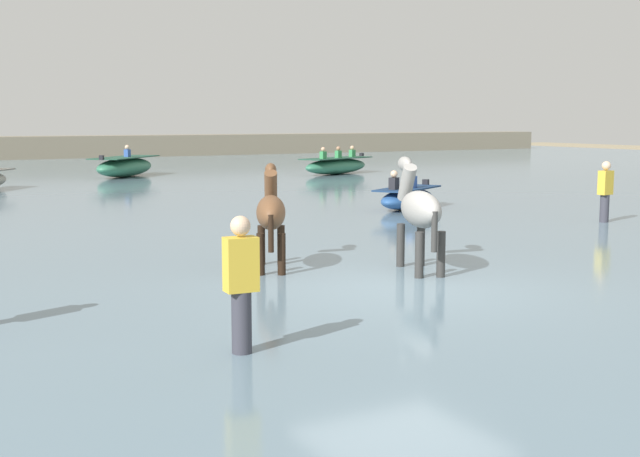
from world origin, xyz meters
TOP-DOWN VIEW (x-y plane):
  - ground_plane at (0.00, 0.00)m, footprint 120.00×120.00m
  - water_surface at (0.00, 10.00)m, footprint 90.00×90.00m
  - horse_lead_grey at (0.93, 0.96)m, footprint 0.88×1.81m
  - horse_trailing_bay at (-0.97, 2.20)m, footprint 1.01×1.66m
  - boat_far_offshore at (11.01, 21.06)m, footprint 4.07×2.67m
  - boat_mid_outer at (5.80, 8.30)m, footprint 2.59×2.06m
  - boat_distant_west at (2.72, 23.78)m, footprint 3.64×3.76m
  - person_spectator_far at (-3.23, -1.88)m, footprint 0.33×0.22m
  - person_wading_mid at (8.11, 3.87)m, footprint 0.34×0.24m

SIDE VIEW (x-z plane):
  - ground_plane at x=0.00m, z-range 0.00..0.00m
  - water_surface at x=0.00m, z-range 0.00..0.26m
  - boat_mid_outer at x=5.80m, z-range 0.03..1.06m
  - boat_far_offshore at x=11.01m, z-range 0.03..1.20m
  - boat_distant_west at x=2.72m, z-range 0.02..1.30m
  - person_spectator_far at x=-3.23m, z-range 0.05..1.68m
  - person_wading_mid at x=8.11m, z-range 0.05..1.68m
  - horse_trailing_bay at x=-0.97m, z-range 0.17..2.03m
  - horse_lead_grey at x=0.93m, z-range 0.18..2.15m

